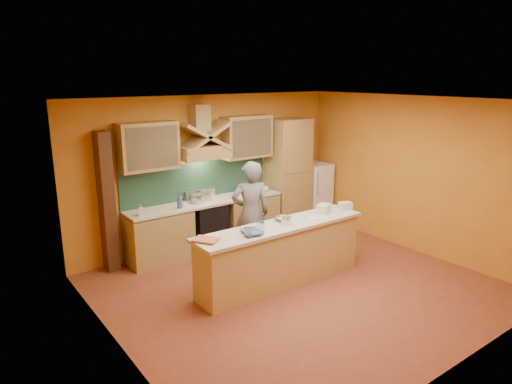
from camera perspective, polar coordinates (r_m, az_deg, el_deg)
floor at (r=7.15m, az=5.27°, el=-11.75°), size 5.50×5.00×0.01m
ceiling at (r=6.42m, az=5.86°, el=11.27°), size 5.50×5.00×0.01m
wall_back at (r=8.61m, az=-5.63°, el=2.69°), size 5.50×0.02×2.80m
wall_front at (r=5.17m, az=24.51°, el=-6.71°), size 5.50×0.02×2.80m
wall_left at (r=5.30m, az=-17.30°, el=-5.52°), size 0.02×5.00×2.80m
wall_right at (r=8.69m, az=19.19°, el=2.05°), size 0.02×5.00×2.80m
base_cabinet_left at (r=8.07m, az=-12.01°, el=-5.56°), size 1.10×0.60×0.86m
base_cabinet_right at (r=8.96m, az=-0.91°, el=-3.19°), size 1.10×0.60×0.86m
counter_top at (r=8.33m, az=-6.25°, el=-1.27°), size 3.00×0.62×0.04m
stove at (r=8.47m, az=-6.16°, el=-4.20°), size 0.60×0.58×0.90m
backsplash at (r=8.49m, az=-7.28°, el=1.43°), size 3.00×0.03×0.70m
range_hood at (r=8.18m, az=-6.60°, el=5.02°), size 0.92×0.50×0.24m
hood_chimney at (r=8.19m, az=-7.07°, el=9.12°), size 0.30×0.30×0.50m
upper_cabinet_left at (r=7.77m, az=-13.34°, el=5.58°), size 1.00×0.35×0.80m
upper_cabinet_right at (r=8.74m, az=-1.17°, el=6.92°), size 1.00×0.35×0.80m
pantry_column at (r=9.37m, az=4.05°, el=2.13°), size 0.80×0.60×2.30m
fridge at (r=9.98m, az=7.28°, el=-0.14°), size 0.58×0.60×1.30m
trim_column_left at (r=7.71m, az=-18.15°, el=-1.29°), size 0.20×0.30×2.30m
island_body at (r=7.11m, az=3.13°, el=-7.95°), size 2.80×0.55×0.88m
island_top at (r=6.94m, az=3.18°, el=-4.29°), size 2.90×0.62×0.05m
person at (r=7.62m, az=-0.67°, el=-2.73°), size 0.77×0.65×1.79m
pot_large at (r=8.25m, az=-7.32°, el=-0.95°), size 0.28×0.28×0.14m
pot_small at (r=8.40m, az=-6.23°, el=-0.61°), size 0.24×0.24×0.15m
soap_bottle_a at (r=7.64m, az=-14.21°, el=-2.22°), size 0.11×0.11×0.19m
soap_bottle_b at (r=7.93m, az=-9.51°, el=-1.06°), size 0.14×0.14×0.27m
bowl_back at (r=8.98m, az=0.81°, el=0.35°), size 0.29×0.29×0.08m
dish_rack at (r=8.80m, az=-1.21°, el=0.13°), size 0.29×0.24×0.10m
book_lower at (r=6.19m, az=-6.77°, el=-6.35°), size 0.40×0.42×0.03m
book_upper at (r=6.49m, az=-1.59°, el=-5.07°), size 0.33×0.40×0.03m
jar_large at (r=6.58m, az=0.51°, el=-4.36°), size 0.13×0.13×0.16m
jar_small at (r=6.38m, az=-0.95°, el=-5.10°), size 0.16×0.16×0.13m
kitchen_scale at (r=6.92m, az=3.76°, el=-3.74°), size 0.13×0.13×0.09m
mixing_bowl at (r=7.11m, az=3.34°, el=-3.37°), size 0.31×0.31×0.06m
cloth at (r=7.24m, az=7.28°, el=-3.31°), size 0.24×0.19×0.02m
grocery_bag_a at (r=7.56m, az=8.47°, el=-2.07°), size 0.27×0.25×0.14m
grocery_bag_b at (r=7.82m, az=11.11°, el=-1.71°), size 0.24×0.21×0.12m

